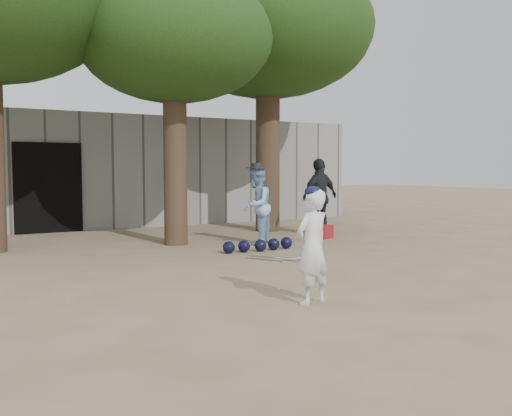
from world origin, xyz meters
TOP-DOWN VIEW (x-y plane):
  - ground at (0.00, 0.00)m, footprint 70.00×70.00m
  - boy_player at (-0.09, -1.41)m, footprint 0.55×0.42m
  - spectator_blue at (2.05, 3.38)m, footprint 0.99×0.98m
  - spectator_dark at (4.25, 4.10)m, footprint 1.11×0.58m
  - red_bag at (3.85, 3.46)m, footprint 0.51×0.46m
  - back_building at (-0.00, 10.33)m, footprint 16.00×5.24m
  - helmet_row at (1.58, 2.51)m, footprint 1.51×0.31m
  - bat_pile at (1.30, 1.44)m, footprint 0.87×0.78m
  - tree_row at (0.74, 5.02)m, footprint 11.40×5.80m

SIDE VIEW (x-z plane):
  - ground at x=0.00m, z-range 0.00..0.00m
  - bat_pile at x=1.30m, z-range 0.00..0.06m
  - helmet_row at x=1.58m, z-range 0.00..0.23m
  - red_bag at x=3.85m, z-range 0.00..0.30m
  - boy_player at x=-0.09m, z-range 0.00..1.34m
  - spectator_blue at x=2.05m, z-range 0.00..1.61m
  - spectator_dark at x=4.25m, z-range 0.00..1.81m
  - back_building at x=0.00m, z-range 0.00..3.00m
  - tree_row at x=0.74m, z-range 1.34..8.03m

